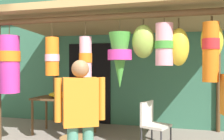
% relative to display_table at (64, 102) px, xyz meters
% --- Properties ---
extents(shop_facade, '(12.23, 0.29, 4.34)m').
position_rel_display_table_xyz_m(shop_facade, '(0.91, 1.25, 1.48)').
color(shop_facade, '#387056').
rests_on(shop_facade, ground_plane).
extents(market_stall_canopy, '(4.46, 2.61, 2.48)m').
position_rel_display_table_xyz_m(market_stall_canopy, '(1.20, -0.27, 1.41)').
color(market_stall_canopy, brown).
rests_on(market_stall_canopy, ground_plane).
extents(display_table, '(1.28, 0.66, 0.77)m').
position_rel_display_table_xyz_m(display_table, '(0.00, 0.00, 0.00)').
color(display_table, brown).
rests_on(display_table, ground_plane).
extents(flower_heap_on_table, '(0.66, 0.46, 0.13)m').
position_rel_display_table_xyz_m(flower_heap_on_table, '(0.01, -0.03, 0.15)').
color(flower_heap_on_table, yellow).
rests_on(flower_heap_on_table, display_table).
extents(folding_chair, '(0.52, 0.52, 0.84)m').
position_rel_display_table_xyz_m(folding_chair, '(1.92, -0.58, -0.18)').
color(folding_chair, beige).
rests_on(folding_chair, ground_plane).
extents(customer_foreground, '(0.53, 0.39, 1.52)m').
position_rel_display_table_xyz_m(customer_foreground, '(1.26, -2.13, 0.20)').
color(customer_foreground, '#4C8E7A').
rests_on(customer_foreground, ground_plane).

